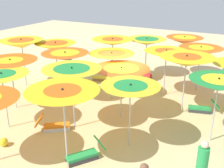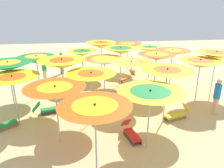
{
  "view_description": "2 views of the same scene",
  "coord_description": "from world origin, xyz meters",
  "px_view_note": "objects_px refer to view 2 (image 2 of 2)",
  "views": [
    {
      "loc": [
        -5.03,
        10.09,
        5.47
      ],
      "look_at": [
        0.49,
        -0.34,
        0.88
      ],
      "focal_mm": 44.16,
      "sensor_mm": 36.0,
      "label": 1
    },
    {
      "loc": [
        -1.71,
        -10.77,
        4.85
      ],
      "look_at": [
        -0.22,
        0.07,
        0.88
      ],
      "focal_mm": 34.58,
      "sensor_mm": 36.0,
      "label": 2
    }
  ],
  "objects_px": {
    "beach_umbrella_14": "(55,92)",
    "beach_umbrella_4": "(8,66)",
    "beach_umbrella_19": "(95,111)",
    "lounger_0": "(127,78)",
    "beach_umbrella_3": "(36,60)",
    "lounger_2": "(177,115)",
    "beach_umbrella_18": "(150,96)",
    "beach_umbrella_5": "(150,49)",
    "beach_umbrella_9": "(12,80)",
    "beach_umbrella_0": "(128,46)",
    "beach_umbrella_1": "(101,45)",
    "beach_umbrella_8": "(62,64)",
    "beach_umbrella_2": "(82,53)",
    "beach_umbrella_10": "(173,53)",
    "lounger_1": "(48,109)",
    "lounger_3": "(96,75)",
    "beach_umbrella_16": "(200,64)",
    "lounger_4": "(131,133)",
    "beachgoer_0": "(217,96)",
    "beach_ball": "(134,71)",
    "beachgoer_2": "(62,63)",
    "beach_umbrella_17": "(167,73)",
    "beach_umbrella_12": "(131,65)",
    "beach_umbrella_6": "(121,51)",
    "beachgoer_1": "(44,69)",
    "beach_umbrella_13": "(91,77)",
    "beach_umbrella_15": "(216,56)",
    "beach_umbrella_11": "(156,57)",
    "lounger_5": "(4,125)"
  },
  "relations": [
    {
      "from": "beach_umbrella_6",
      "to": "lounger_2",
      "type": "xyz_separation_m",
      "value": [
        1.73,
        -4.96,
        -2.02
      ]
    },
    {
      "from": "beach_umbrella_5",
      "to": "lounger_3",
      "type": "xyz_separation_m",
      "value": [
        -3.77,
        0.35,
        -1.8
      ]
    },
    {
      "from": "beach_umbrella_14",
      "to": "beach_umbrella_16",
      "type": "relative_size",
      "value": 0.98
    },
    {
      "from": "beach_umbrella_1",
      "to": "beach_umbrella_14",
      "type": "height_order",
      "value": "beach_umbrella_1"
    },
    {
      "from": "lounger_2",
      "to": "beach_umbrella_18",
      "type": "bearing_deg",
      "value": 27.47
    },
    {
      "from": "lounger_3",
      "to": "lounger_5",
      "type": "xyz_separation_m",
      "value": [
        -4.26,
        -6.38,
        -0.01
      ]
    },
    {
      "from": "beach_umbrella_13",
      "to": "lounger_2",
      "type": "height_order",
      "value": "beach_umbrella_13"
    },
    {
      "from": "beach_umbrella_19",
      "to": "lounger_0",
      "type": "xyz_separation_m",
      "value": [
        2.68,
        8.45,
        -1.91
      ]
    },
    {
      "from": "beach_umbrella_3",
      "to": "beach_umbrella_8",
      "type": "relative_size",
      "value": 0.93
    },
    {
      "from": "beach_umbrella_12",
      "to": "beach_umbrella_9",
      "type": "bearing_deg",
      "value": -165.99
    },
    {
      "from": "beach_umbrella_15",
      "to": "beach_umbrella_19",
      "type": "height_order",
      "value": "beach_umbrella_15"
    },
    {
      "from": "beach_umbrella_2",
      "to": "beach_umbrella_10",
      "type": "xyz_separation_m",
      "value": [
        5.74,
        -0.37,
        -0.05
      ]
    },
    {
      "from": "beach_umbrella_8",
      "to": "lounger_4",
      "type": "relative_size",
      "value": 2.07
    },
    {
      "from": "beach_umbrella_3",
      "to": "lounger_1",
      "type": "height_order",
      "value": "beach_umbrella_3"
    },
    {
      "from": "beach_umbrella_14",
      "to": "beach_umbrella_19",
      "type": "xyz_separation_m",
      "value": [
        1.26,
        -1.78,
        0.06
      ]
    },
    {
      "from": "beach_umbrella_0",
      "to": "beach_umbrella_6",
      "type": "distance_m",
      "value": 3.21
    },
    {
      "from": "beach_umbrella_11",
      "to": "beach_umbrella_18",
      "type": "xyz_separation_m",
      "value": [
        -1.92,
        -5.02,
        -0.13
      ]
    },
    {
      "from": "beach_umbrella_10",
      "to": "beach_umbrella_19",
      "type": "height_order",
      "value": "beach_umbrella_19"
    },
    {
      "from": "beach_umbrella_0",
      "to": "beach_umbrella_1",
      "type": "bearing_deg",
      "value": -153.15
    },
    {
      "from": "beach_umbrella_0",
      "to": "beach_umbrella_4",
      "type": "bearing_deg",
      "value": -140.85
    },
    {
      "from": "beach_umbrella_19",
      "to": "lounger_2",
      "type": "height_order",
      "value": "beach_umbrella_19"
    },
    {
      "from": "beach_umbrella_19",
      "to": "beach_umbrella_16",
      "type": "bearing_deg",
      "value": 38.95
    },
    {
      "from": "beach_umbrella_16",
      "to": "beach_ball",
      "type": "distance_m",
      "value": 6.27
    },
    {
      "from": "beachgoer_0",
      "to": "lounger_1",
      "type": "bearing_deg",
      "value": 137.53
    },
    {
      "from": "lounger_2",
      "to": "beach_ball",
      "type": "bearing_deg",
      "value": -104.24
    },
    {
      "from": "beach_umbrella_1",
      "to": "beach_umbrella_17",
      "type": "bearing_deg",
      "value": -73.44
    },
    {
      "from": "beach_umbrella_1",
      "to": "beach_umbrella_16",
      "type": "xyz_separation_m",
      "value": [
        4.53,
        -5.31,
        -0.15
      ]
    },
    {
      "from": "beach_umbrella_16",
      "to": "beach_umbrella_14",
      "type": "bearing_deg",
      "value": -158.22
    },
    {
      "from": "beach_umbrella_17",
      "to": "lounger_1",
      "type": "relative_size",
      "value": 1.88
    },
    {
      "from": "beach_umbrella_3",
      "to": "beach_umbrella_19",
      "type": "xyz_separation_m",
      "value": [
        2.73,
        -6.4,
        -0.02
      ]
    },
    {
      "from": "lounger_3",
      "to": "beachgoer_2",
      "type": "distance_m",
      "value": 2.89
    },
    {
      "from": "beach_umbrella_5",
      "to": "beach_umbrella_9",
      "type": "bearing_deg",
      "value": -143.63
    },
    {
      "from": "beach_umbrella_5",
      "to": "beachgoer_1",
      "type": "bearing_deg",
      "value": 179.23
    },
    {
      "from": "beach_umbrella_0",
      "to": "lounger_1",
      "type": "height_order",
      "value": "beach_umbrella_0"
    },
    {
      "from": "beach_umbrella_14",
      "to": "beach_umbrella_4",
      "type": "bearing_deg",
      "value": 126.74
    },
    {
      "from": "beach_umbrella_1",
      "to": "beach_umbrella_3",
      "type": "bearing_deg",
      "value": -137.83
    },
    {
      "from": "beach_umbrella_2",
      "to": "beach_umbrella_19",
      "type": "height_order",
      "value": "beach_umbrella_19"
    },
    {
      "from": "beach_umbrella_15",
      "to": "beach_umbrella_16",
      "type": "height_order",
      "value": "beach_umbrella_15"
    },
    {
      "from": "lounger_3",
      "to": "beachgoer_0",
      "type": "distance_m",
      "value": 8.21
    },
    {
      "from": "lounger_1",
      "to": "lounger_4",
      "type": "distance_m",
      "value": 4.33
    },
    {
      "from": "beach_umbrella_14",
      "to": "lounger_3",
      "type": "relative_size",
      "value": 1.83
    },
    {
      "from": "beach_umbrella_12",
      "to": "beach_umbrella_17",
      "type": "bearing_deg",
      "value": -63.35
    },
    {
      "from": "beach_umbrella_12",
      "to": "beach_umbrella_16",
      "type": "xyz_separation_m",
      "value": [
        3.47,
        -0.32,
        0.0
      ]
    },
    {
      "from": "beach_umbrella_4",
      "to": "beach_umbrella_19",
      "type": "xyz_separation_m",
      "value": [
        3.81,
        -5.2,
        -0.01
      ]
    },
    {
      "from": "beach_umbrella_0",
      "to": "beach_umbrella_13",
      "type": "distance_m",
      "value": 8.31
    },
    {
      "from": "beachgoer_2",
      "to": "lounger_1",
      "type": "bearing_deg",
      "value": -150.06
    },
    {
      "from": "beach_umbrella_10",
      "to": "lounger_1",
      "type": "distance_m",
      "value": 8.42
    },
    {
      "from": "beach_umbrella_0",
      "to": "beach_ball",
      "type": "bearing_deg",
      "value": -66.61
    },
    {
      "from": "beach_umbrella_16",
      "to": "beach_umbrella_18",
      "type": "xyz_separation_m",
      "value": [
        -3.7,
        -3.5,
        -0.06
      ]
    },
    {
      "from": "beach_umbrella_9",
      "to": "beach_ball",
      "type": "bearing_deg",
      "value": 44.52
    }
  ]
}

